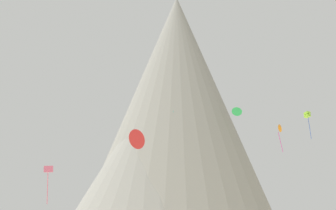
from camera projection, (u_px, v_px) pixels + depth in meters
rock_massif at (170, 126)px, 105.37m from camera, size 56.81×55.08×57.61m
kite_red_low at (136, 139)px, 55.69m from camera, size 2.32×1.95×2.49m
kite_rainbow_low at (48, 175)px, 50.73m from camera, size 1.06×0.35×4.20m
kite_orange_mid at (280, 129)px, 76.35m from camera, size 1.10×1.07×4.68m
kite_green_mid at (237, 112)px, 94.94m from camera, size 2.22×1.10×2.06m
kite_teal_mid at (174, 117)px, 94.92m from camera, size 0.53×1.07×4.91m
kite_lime_mid at (307, 115)px, 77.25m from camera, size 1.12×1.15×4.67m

